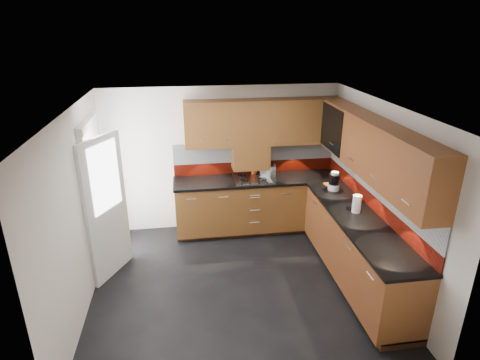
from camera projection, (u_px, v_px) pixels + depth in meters
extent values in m
cube|color=black|center=(237.00, 286.00, 5.43)|extent=(4.00, 3.80, 0.02)
cube|color=white|center=(237.00, 104.00, 4.52)|extent=(4.00, 3.80, 0.10)
cube|color=silver|center=(222.00, 158.00, 6.68)|extent=(4.00, 0.08, 2.64)
cube|color=silver|center=(268.00, 299.00, 3.29)|extent=(4.00, 0.08, 2.64)
cube|color=silver|center=(74.00, 215.00, 4.72)|extent=(0.08, 3.80, 2.64)
cube|color=silver|center=(384.00, 195.00, 5.25)|extent=(0.08, 3.80, 2.64)
cube|color=brown|center=(257.00, 204.00, 6.70)|extent=(2.70, 0.60, 0.95)
cube|color=brown|center=(356.00, 249.00, 5.37)|extent=(0.60, 2.60, 0.95)
cube|color=#3B1E10|center=(257.00, 226.00, 6.89)|extent=(2.70, 0.54, 0.10)
cube|color=#3B1E10|center=(355.00, 276.00, 5.53)|extent=(0.54, 2.60, 0.10)
cube|color=black|center=(257.00, 180.00, 6.53)|extent=(2.72, 0.62, 0.04)
cube|color=black|center=(360.00, 221.00, 5.19)|extent=(0.62, 2.60, 0.04)
cube|color=#691309|center=(255.00, 167.00, 6.76)|extent=(2.70, 0.02, 0.20)
cube|color=silver|center=(255.00, 151.00, 6.66)|extent=(2.70, 0.02, 0.34)
cube|color=#691309|center=(372.00, 201.00, 5.48)|extent=(0.02, 3.20, 0.20)
cube|color=silver|center=(374.00, 182.00, 5.38)|extent=(0.02, 3.20, 0.34)
cube|color=brown|center=(263.00, 122.00, 6.34)|extent=(2.50, 0.33, 0.72)
cube|color=brown|center=(374.00, 149.00, 5.01)|extent=(0.33, 2.87, 0.72)
cube|color=silver|center=(256.00, 138.00, 6.23)|extent=(1.80, 0.01, 0.16)
cube|color=silver|center=(360.00, 166.00, 5.04)|extent=(0.01, 2.00, 0.16)
cube|color=brown|center=(251.00, 156.00, 6.52)|extent=(0.60, 0.33, 0.40)
cube|color=black|center=(331.00, 129.00, 5.94)|extent=(0.01, 0.80, 0.66)
cube|color=#FFD18C|center=(351.00, 128.00, 5.99)|extent=(0.01, 0.76, 0.64)
cube|color=black|center=(342.00, 127.00, 5.96)|extent=(0.29, 0.76, 0.01)
cylinder|color=black|center=(350.00, 124.00, 5.69)|extent=(0.07, 0.07, 0.16)
cylinder|color=black|center=(346.00, 122.00, 5.83)|extent=(0.07, 0.07, 0.16)
cylinder|color=white|center=(342.00, 120.00, 5.97)|extent=(0.07, 0.07, 0.16)
cylinder|color=black|center=(338.00, 117.00, 6.11)|extent=(0.07, 0.07, 0.16)
cube|color=white|center=(97.00, 197.00, 5.63)|extent=(0.06, 0.95, 2.04)
cube|color=white|center=(107.00, 209.00, 5.34)|extent=(0.42, 0.73, 1.98)
cube|color=white|center=(105.00, 177.00, 5.17)|extent=(0.28, 0.50, 0.90)
cube|color=silver|center=(252.00, 179.00, 6.50)|extent=(0.59, 0.51, 0.02)
torus|color=black|center=(244.00, 180.00, 6.36)|extent=(0.13, 0.13, 0.02)
torus|color=black|center=(263.00, 179.00, 6.40)|extent=(0.13, 0.13, 0.02)
torus|color=black|center=(242.00, 175.00, 6.58)|extent=(0.13, 0.13, 0.02)
torus|color=black|center=(260.00, 174.00, 6.62)|extent=(0.13, 0.13, 0.02)
cube|color=black|center=(255.00, 184.00, 6.27)|extent=(0.45, 0.04, 0.02)
cylinder|color=#CE4013|center=(254.00, 170.00, 6.69)|extent=(0.11, 0.11, 0.13)
cylinder|color=#8E6039|center=(255.00, 161.00, 6.64)|extent=(0.05, 0.02, 0.27)
cylinder|color=#8E6039|center=(255.00, 161.00, 6.65)|extent=(0.05, 0.03, 0.25)
cylinder|color=#8E6039|center=(254.00, 160.00, 6.64)|extent=(0.06, 0.02, 0.29)
cylinder|color=#8E6039|center=(255.00, 162.00, 6.64)|extent=(0.03, 0.04, 0.23)
cylinder|color=#8E6039|center=(254.00, 161.00, 6.64)|extent=(0.04, 0.04, 0.26)
cube|color=silver|center=(268.00, 171.00, 6.61)|extent=(0.28, 0.20, 0.18)
cube|color=black|center=(268.00, 165.00, 6.58)|extent=(0.20, 0.05, 0.01)
cube|color=black|center=(267.00, 165.00, 6.62)|extent=(0.20, 0.05, 0.01)
cylinder|color=white|center=(334.00, 187.00, 6.07)|extent=(0.17, 0.17, 0.10)
cylinder|color=black|center=(334.00, 179.00, 6.03)|extent=(0.16, 0.16, 0.15)
cylinder|color=white|center=(335.00, 173.00, 5.99)|extent=(0.11, 0.11, 0.04)
cylinder|color=white|center=(357.00, 204.00, 5.33)|extent=(0.13, 0.13, 0.24)
cube|color=orange|center=(328.00, 184.00, 6.29)|extent=(0.15, 0.14, 0.01)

